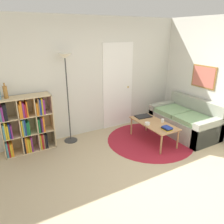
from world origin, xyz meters
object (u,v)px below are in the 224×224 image
at_px(bowl, 147,124).
at_px(cup, 163,121).
at_px(laptop, 143,116).
at_px(couch, 186,121).
at_px(bottle_middle, 5,92).
at_px(bookshelf, 26,125).
at_px(coffee_table, 154,125).
at_px(floor_lamp, 66,72).

distance_m(bowl, cup, 0.38).
xyz_separation_m(laptop, bowl, (-0.21, -0.41, 0.01)).
height_order(couch, bottle_middle, bottle_middle).
height_order(bookshelf, couch, bookshelf).
relative_size(coffee_table, bottle_middle, 3.87).
bearing_deg(floor_lamp, bowl, -33.75).
xyz_separation_m(coffee_table, cup, (0.19, -0.07, 0.08)).
bearing_deg(cup, bottle_middle, 160.27).
bearing_deg(bookshelf, cup, -21.05).
bearing_deg(floor_lamp, bookshelf, 177.89).
xyz_separation_m(coffee_table, bowl, (-0.18, -0.01, 0.07)).
relative_size(coffee_table, bowl, 9.79).
distance_m(coffee_table, cup, 0.21).
relative_size(couch, coffee_table, 1.38).
bearing_deg(cup, laptop, 109.71).
height_order(bookshelf, laptop, bookshelf).
bearing_deg(laptop, floor_lamp, 162.09).
xyz_separation_m(bookshelf, floor_lamp, (0.87, -0.03, 0.98)).
xyz_separation_m(floor_lamp, bowl, (1.38, -0.92, -1.06)).
xyz_separation_m(bookshelf, bowl, (2.25, -0.95, -0.09)).
relative_size(bookshelf, floor_lamp, 0.60).
height_order(bookshelf, coffee_table, bookshelf).
bearing_deg(bottle_middle, bowl, -21.30).
bearing_deg(laptop, cup, -70.29).
relative_size(bookshelf, bowl, 10.06).
relative_size(floor_lamp, laptop, 5.03).
bearing_deg(laptop, bowl, -116.73).
bearing_deg(coffee_table, bookshelf, 158.85).
height_order(bookshelf, floor_lamp, floor_lamp).
relative_size(couch, cup, 21.07).
relative_size(couch, laptop, 4.06).
distance_m(bookshelf, floor_lamp, 1.31).
bearing_deg(couch, bottle_middle, 164.63).
xyz_separation_m(bookshelf, couch, (3.39, -0.98, -0.26)).
bearing_deg(floor_lamp, coffee_table, -30.17).
height_order(floor_lamp, couch, floor_lamp).
xyz_separation_m(bookshelf, laptop, (2.45, -0.54, -0.10)).
bearing_deg(bottle_middle, bookshelf, -5.51).
relative_size(bookshelf, couch, 0.74).
bearing_deg(bowl, coffee_table, 3.77).
bearing_deg(laptop, coffee_table, -93.07).
xyz_separation_m(cup, bottle_middle, (-2.88, 1.03, 0.78)).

